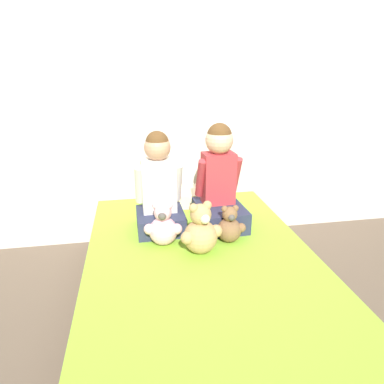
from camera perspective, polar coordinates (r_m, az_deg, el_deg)
The scene contains 9 objects.
ground_plane at distance 2.30m, azimuth 1.58°, elevation -19.56°, with size 14.00×14.00×0.00m, color brown.
wall_behind_bed at distance 2.87m, azimuth -2.78°, elevation 15.89°, with size 8.00×0.06×2.50m.
bed at distance 2.17m, azimuth 1.63°, elevation -15.40°, with size 1.36×2.04×0.41m.
child_on_left at distance 2.29m, azimuth -5.52°, elevation 0.48°, with size 0.32×0.33×0.67m.
child_on_right at distance 2.35m, azimuth 4.55°, elevation 1.23°, with size 0.33×0.42×0.71m.
teddy_bear_held_by_left_child at distance 2.14m, azimuth -4.83°, elevation -5.80°, with size 0.24×0.18×0.28m.
teddy_bear_held_by_right_child at distance 2.18m, azimuth 6.24°, elevation -5.75°, with size 0.21×0.16×0.25m.
teddy_bear_between_children at distance 2.03m, azimuth 1.42°, elevation -6.65°, with size 0.26×0.20×0.32m.
pillow_at_headboard at distance 2.78m, azimuth -1.79°, elevation -0.79°, with size 0.45×0.29×0.11m.
Camera 1 is at (-0.36, -1.72, 1.48)m, focal length 32.00 mm.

